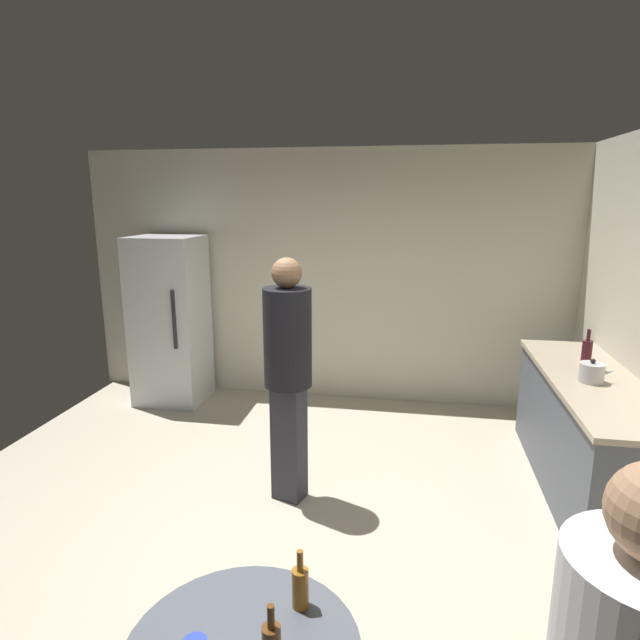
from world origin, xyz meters
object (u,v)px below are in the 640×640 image
object	(u,v)px
kettle	(592,373)
wine_bottle_on_counter	(587,353)
person_in_black_shirt	(288,362)
refrigerator	(170,320)
beer_bottle_amber	(300,586)

from	to	relation	value
kettle	wine_bottle_on_counter	size ratio (longest dim) A/B	0.79
kettle	person_in_black_shirt	bearing A→B (deg)	-169.41
kettle	wine_bottle_on_counter	world-z (taller)	wine_bottle_on_counter
refrigerator	person_in_black_shirt	bearing A→B (deg)	-44.96
wine_bottle_on_counter	person_in_black_shirt	xyz separation A→B (m)	(-2.20, -0.74, 0.04)
refrigerator	kettle	distance (m)	4.07
kettle	beer_bottle_amber	size ratio (longest dim) A/B	1.06
refrigerator	beer_bottle_amber	bearing A→B (deg)	-58.44
refrigerator	person_in_black_shirt	xyz separation A→B (m)	(1.71, -1.71, 0.16)
beer_bottle_amber	person_in_black_shirt	distance (m)	1.94
beer_bottle_amber	person_in_black_shirt	xyz separation A→B (m)	(-0.48, 1.87, 0.24)
wine_bottle_on_counter	person_in_black_shirt	world-z (taller)	person_in_black_shirt
refrigerator	wine_bottle_on_counter	world-z (taller)	refrigerator
person_in_black_shirt	refrigerator	bearing A→B (deg)	-118.36
kettle	wine_bottle_on_counter	bearing A→B (deg)	80.41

